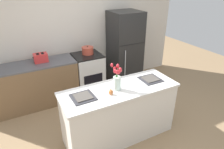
# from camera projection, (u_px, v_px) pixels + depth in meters

# --- Properties ---
(ground_plane) EXTENTS (10.00, 10.00, 0.00)m
(ground_plane) POSITION_uv_depth(u_px,v_px,m) (119.00, 135.00, 3.39)
(ground_plane) COLOR #997A56
(back_wall) EXTENTS (5.20, 0.08, 2.70)m
(back_wall) POSITION_uv_depth(u_px,v_px,m) (75.00, 30.00, 4.39)
(back_wall) COLOR silver
(back_wall) RESTS_ON ground_plane
(kitchen_island) EXTENTS (1.80, 0.66, 0.91)m
(kitchen_island) POSITION_uv_depth(u_px,v_px,m) (119.00, 113.00, 3.19)
(kitchen_island) COLOR silver
(kitchen_island) RESTS_ON ground_plane
(back_counter) EXTENTS (1.68, 0.60, 0.90)m
(back_counter) POSITION_uv_depth(u_px,v_px,m) (34.00, 85.00, 4.02)
(back_counter) COLOR brown
(back_counter) RESTS_ON ground_plane
(stove_range) EXTENTS (0.60, 0.61, 0.90)m
(stove_range) POSITION_uv_depth(u_px,v_px,m) (88.00, 73.00, 4.50)
(stove_range) COLOR silver
(stove_range) RESTS_ON ground_plane
(refrigerator) EXTENTS (0.68, 0.67, 1.74)m
(refrigerator) POSITION_uv_depth(u_px,v_px,m) (125.00, 49.00, 4.72)
(refrigerator) COLOR black
(refrigerator) RESTS_ON ground_plane
(flower_vase) EXTENTS (0.15, 0.14, 0.41)m
(flower_vase) POSITION_uv_depth(u_px,v_px,m) (117.00, 79.00, 2.89)
(flower_vase) COLOR silver
(flower_vase) RESTS_ON kitchen_island
(pear_figurine) EXTENTS (0.07, 0.07, 0.11)m
(pear_figurine) POSITION_uv_depth(u_px,v_px,m) (111.00, 92.00, 2.81)
(pear_figurine) COLOR #C66B33
(pear_figurine) RESTS_ON kitchen_island
(plate_setting_left) EXTENTS (0.32, 0.32, 0.02)m
(plate_setting_left) POSITION_uv_depth(u_px,v_px,m) (83.00, 97.00, 2.75)
(plate_setting_left) COLOR #333338
(plate_setting_left) RESTS_ON kitchen_island
(plate_setting_right) EXTENTS (0.32, 0.32, 0.02)m
(plate_setting_right) POSITION_uv_depth(u_px,v_px,m) (150.00, 79.00, 3.24)
(plate_setting_right) COLOR #333338
(plate_setting_right) RESTS_ON kitchen_island
(toaster) EXTENTS (0.28, 0.18, 0.17)m
(toaster) POSITION_uv_depth(u_px,v_px,m) (41.00, 58.00, 3.91)
(toaster) COLOR red
(toaster) RESTS_ON back_counter
(cooking_pot) EXTENTS (0.25, 0.25, 0.18)m
(cooking_pot) POSITION_uv_depth(u_px,v_px,m) (88.00, 50.00, 4.32)
(cooking_pot) COLOR #CC4C38
(cooking_pot) RESTS_ON stove_range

